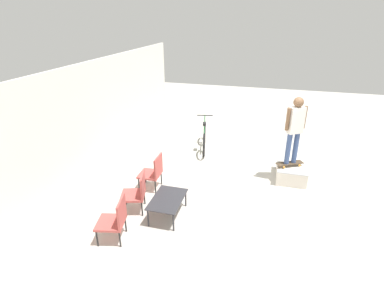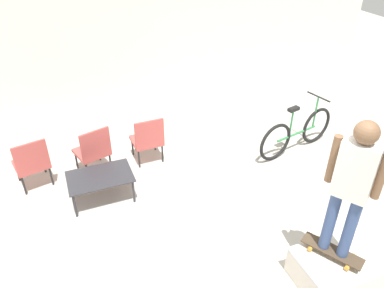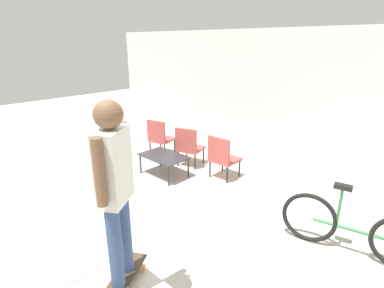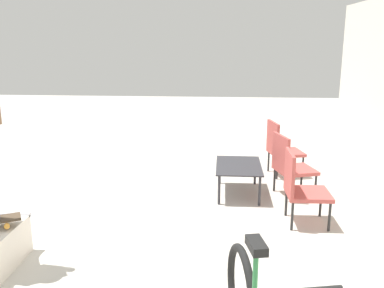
% 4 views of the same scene
% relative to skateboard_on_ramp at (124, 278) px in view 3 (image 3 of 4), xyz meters
% --- Properties ---
extents(ground_plane, '(24.00, 24.00, 0.00)m').
position_rel_skateboard_on_ramp_xyz_m(ground_plane, '(-1.14, 1.01, -0.49)').
color(ground_plane, '#B7B2A8').
extents(house_wall_back, '(12.00, 0.06, 3.00)m').
position_rel_skateboard_on_ramp_xyz_m(house_wall_back, '(-1.14, 5.25, 1.01)').
color(house_wall_back, white).
rests_on(house_wall_back, ground_plane).
extents(skateboard_on_ramp, '(0.53, 0.73, 0.07)m').
position_rel_skateboard_on_ramp_xyz_m(skateboard_on_ramp, '(0.00, 0.00, 0.00)').
color(skateboard_on_ramp, '#473828').
rests_on(skateboard_on_ramp, skate_ramp_box).
extents(person_skater, '(0.37, 0.49, 1.76)m').
position_rel_skateboard_on_ramp_xyz_m(person_skater, '(-0.00, 0.00, 1.06)').
color(person_skater, '#384C7A').
rests_on(person_skater, skateboard_on_ramp).
extents(coffee_table, '(1.00, 0.66, 0.44)m').
position_rel_skateboard_on_ramp_xyz_m(coffee_table, '(-2.33, 2.59, -0.09)').
color(coffee_table, '#2D2D33').
rests_on(coffee_table, ground_plane).
extents(patio_chair_left, '(0.62, 0.62, 0.92)m').
position_rel_skateboard_on_ramp_xyz_m(patio_chair_left, '(-3.29, 3.31, -0.00)').
color(patio_chair_left, black).
rests_on(patio_chair_left, ground_plane).
extents(patio_chair_center, '(0.65, 0.65, 0.92)m').
position_rel_skateboard_on_ramp_xyz_m(patio_chair_center, '(-2.30, 3.31, -0.00)').
color(patio_chair_center, black).
rests_on(patio_chair_center, ground_plane).
extents(patio_chair_right, '(0.53, 0.53, 0.92)m').
position_rel_skateboard_on_ramp_xyz_m(patio_chair_right, '(-1.34, 3.31, -0.00)').
color(patio_chair_right, black).
rests_on(patio_chair_right, ground_plane).
extents(bicycle, '(1.81, 0.57, 1.03)m').
position_rel_skateboard_on_ramp_xyz_m(bicycle, '(1.36, 2.62, -0.10)').
color(bicycle, black).
rests_on(bicycle, ground_plane).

